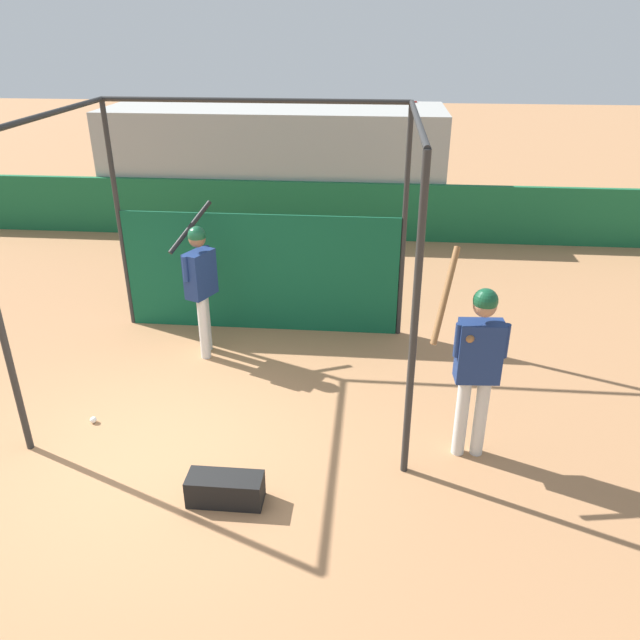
{
  "coord_description": "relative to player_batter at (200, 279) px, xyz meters",
  "views": [
    {
      "loc": [
        2.18,
        -5.01,
        4.05
      ],
      "look_at": [
        1.61,
        1.23,
        1.01
      ],
      "focal_mm": 35.0,
      "sensor_mm": 36.0,
      "label": 1
    }
  ],
  "objects": [
    {
      "name": "baseball",
      "position": [
        -0.84,
        -1.7,
        -1.03
      ],
      "size": [
        0.07,
        0.07,
        0.07
      ],
      "color": "white",
      "rests_on": "ground"
    },
    {
      "name": "player_waiting",
      "position": [
        3.21,
        -1.86,
        0.06
      ],
      "size": [
        0.76,
        0.57,
        2.17
      ],
      "rotation": [
        0.0,
        0.0,
        -3.08
      ],
      "color": "silver",
      "rests_on": "ground"
    },
    {
      "name": "bleacher_section",
      "position": [
        0.01,
        6.24,
        0.14
      ],
      "size": [
        7.05,
        2.4,
        2.42
      ],
      "color": "#9E9E99",
      "rests_on": "ground"
    },
    {
      "name": "player_batter",
      "position": [
        0.0,
        0.0,
        0.0
      ],
      "size": [
        0.6,
        0.92,
        1.92
      ],
      "rotation": [
        0.0,
        0.0,
        1.16
      ],
      "color": "silver",
      "rests_on": "ground"
    },
    {
      "name": "equipment_bag",
      "position": [
        0.91,
        -2.79,
        -0.92
      ],
      "size": [
        0.7,
        0.28,
        0.28
      ],
      "color": "black",
      "rests_on": "ground"
    },
    {
      "name": "batting_cage",
      "position": [
        0.63,
        0.37,
        0.24
      ],
      "size": [
        3.95,
        3.08,
        3.17
      ],
      "color": "#282828",
      "rests_on": "ground"
    },
    {
      "name": "ground_plane",
      "position": [
        0.01,
        -2.16,
        -1.06
      ],
      "size": [
        60.0,
        60.0,
        0.0
      ],
      "primitive_type": "plane",
      "color": "#A8754C"
    },
    {
      "name": "outfield_wall",
      "position": [
        0.01,
        4.98,
        -0.49
      ],
      "size": [
        24.0,
        0.12,
        1.14
      ],
      "color": "#196038",
      "rests_on": "ground"
    }
  ]
}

